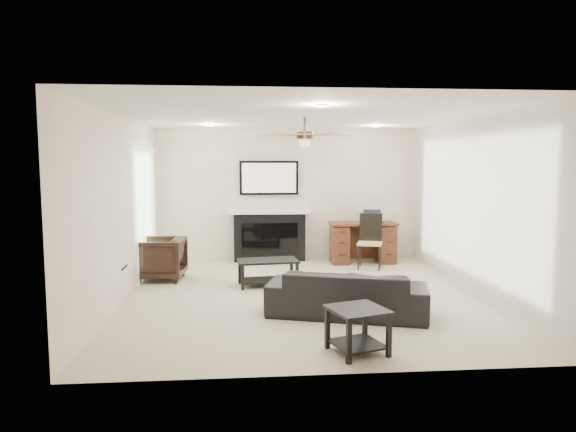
% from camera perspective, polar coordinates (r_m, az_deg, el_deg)
% --- Properties ---
extents(room_shell, '(5.50, 5.54, 2.52)m').
position_cam_1_polar(room_shell, '(7.24, 3.33, 4.46)').
color(room_shell, beige).
rests_on(room_shell, ground).
extents(sofa, '(2.07, 1.27, 0.56)m').
position_cam_1_polar(sofa, '(6.41, 6.59, -8.45)').
color(sofa, black).
rests_on(sofa, ground).
extents(armchair, '(0.81, 0.79, 0.68)m').
position_cam_1_polar(armchair, '(8.48, -14.02, -4.62)').
color(armchair, black).
rests_on(armchair, ground).
extents(coffee_table, '(0.95, 0.60, 0.40)m').
position_cam_1_polar(coffee_table, '(7.87, -2.25, -6.31)').
color(coffee_table, black).
rests_on(coffee_table, ground).
extents(end_table_near, '(0.65, 0.65, 0.45)m').
position_cam_1_polar(end_table_near, '(5.22, 7.72, -12.50)').
color(end_table_near, black).
rests_on(end_table_near, ground).
extents(end_table_left, '(0.51, 0.51, 0.45)m').
position_cam_1_polar(end_table_left, '(7.61, -19.37, -6.89)').
color(end_table_left, black).
rests_on(end_table_left, ground).
extents(fireplace_unit, '(1.52, 0.34, 1.91)m').
position_cam_1_polar(fireplace_unit, '(9.72, -2.08, 0.55)').
color(fireplace_unit, black).
rests_on(fireplace_unit, ground).
extents(desk, '(1.22, 0.56, 0.76)m').
position_cam_1_polar(desk, '(9.70, 8.28, -2.94)').
color(desk, '#3D170F').
rests_on(desk, ground).
extents(desk_chair, '(0.54, 0.55, 0.97)m').
position_cam_1_polar(desk_chair, '(9.16, 9.07, -2.82)').
color(desk_chair, black).
rests_on(desk_chair, ground).
extents(laptop, '(0.33, 0.24, 0.23)m').
position_cam_1_polar(laptop, '(9.66, 9.50, -0.04)').
color(laptop, black).
rests_on(laptop, desk).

